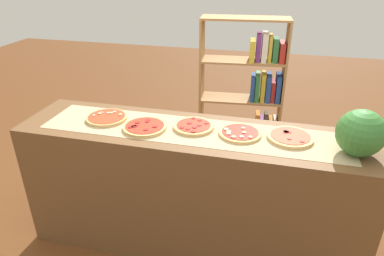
# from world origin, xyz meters

# --- Properties ---
(ground_plane) EXTENTS (12.00, 12.00, 0.00)m
(ground_plane) POSITION_xyz_m (0.00, 0.00, 0.00)
(ground_plane) COLOR brown
(counter) EXTENTS (2.32, 0.57, 0.94)m
(counter) POSITION_xyz_m (0.00, 0.00, 0.47)
(counter) COLOR brown
(counter) RESTS_ON ground_plane
(parchment_paper) EXTENTS (1.99, 0.40, 0.00)m
(parchment_paper) POSITION_xyz_m (0.00, 0.00, 0.94)
(parchment_paper) COLOR tan
(parchment_paper) RESTS_ON counter
(pizza_mushroom_0) EXTENTS (0.28, 0.28, 0.03)m
(pizza_mushroom_0) POSITION_xyz_m (-0.62, 0.03, 0.96)
(pizza_mushroom_0) COLOR #DBB26B
(pizza_mushroom_0) RESTS_ON parchment_paper
(pizza_pepperoni_1) EXTENTS (0.29, 0.29, 0.03)m
(pizza_pepperoni_1) POSITION_xyz_m (-0.31, -0.04, 0.96)
(pizza_pepperoni_1) COLOR #DBB26B
(pizza_pepperoni_1) RESTS_ON parchment_paper
(pizza_pepperoni_2) EXTENTS (0.27, 0.27, 0.03)m
(pizza_pepperoni_2) POSITION_xyz_m (0.00, 0.04, 0.96)
(pizza_pepperoni_2) COLOR #DBB26B
(pizza_pepperoni_2) RESTS_ON parchment_paper
(pizza_mushroom_3) EXTENTS (0.27, 0.27, 0.03)m
(pizza_mushroom_3) POSITION_xyz_m (0.31, 0.02, 0.95)
(pizza_mushroom_3) COLOR #DBB26B
(pizza_mushroom_3) RESTS_ON parchment_paper
(pizza_pepperoni_4) EXTENTS (0.29, 0.29, 0.03)m
(pizza_pepperoni_4) POSITION_xyz_m (0.62, 0.04, 0.96)
(pizza_pepperoni_4) COLOR #DBB26B
(pizza_pepperoni_4) RESTS_ON parchment_paper
(watermelon) EXTENTS (0.27, 0.27, 0.27)m
(watermelon) POSITION_xyz_m (0.99, -0.06, 1.08)
(watermelon) COLOR #387A33
(watermelon) RESTS_ON counter
(bookshelf) EXTENTS (0.79, 0.32, 1.50)m
(bookshelf) POSITION_xyz_m (0.30, 1.14, 0.76)
(bookshelf) COLOR #A87A47
(bookshelf) RESTS_ON ground_plane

